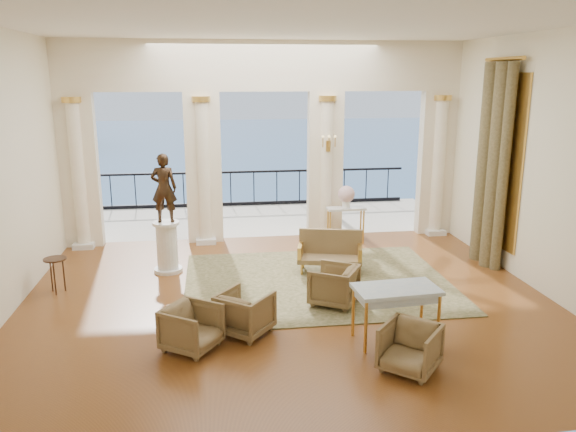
{
  "coord_description": "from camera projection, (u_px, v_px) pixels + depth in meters",
  "views": [
    {
      "loc": [
        -1.22,
        -8.86,
        3.75
      ],
      "look_at": [
        0.08,
        0.6,
        1.35
      ],
      "focal_mm": 35.0,
      "sensor_mm": 36.0,
      "label": 1
    }
  ],
  "objects": [
    {
      "name": "curtain",
      "position": [
        492.0,
        165.0,
        11.11
      ],
      "size": [
        0.33,
        1.4,
        4.09
      ],
      "color": "#4C4326",
      "rests_on": "ground"
    },
    {
      "name": "room_walls",
      "position": [
        299.0,
        140.0,
        7.82
      ],
      "size": [
        9.0,
        9.0,
        9.0
      ],
      "color": "white",
      "rests_on": "ground"
    },
    {
      "name": "window_frame",
      "position": [
        501.0,
        161.0,
        11.11
      ],
      "size": [
        0.04,
        1.6,
        3.4
      ],
      "primitive_type": "cube",
      "color": "gold",
      "rests_on": "room_walls"
    },
    {
      "name": "statue",
      "position": [
        164.0,
        188.0,
        10.63
      ],
      "size": [
        0.51,
        0.36,
        1.32
      ],
      "primitive_type": "imported",
      "rotation": [
        0.0,
        0.0,
        3.05
      ],
      "color": "#2F2015",
      "rests_on": "pedestal"
    },
    {
      "name": "pedestal",
      "position": [
        167.0,
        248.0,
        10.92
      ],
      "size": [
        0.55,
        0.55,
        1.01
      ],
      "color": "silver",
      "rests_on": "ground"
    },
    {
      "name": "balustrade",
      "position": [
        254.0,
        191.0,
        16.6
      ],
      "size": [
        9.0,
        0.06,
        1.03
      ],
      "color": "black",
      "rests_on": "terrace"
    },
    {
      "name": "arcade",
      "position": [
        265.0,
        129.0,
        12.63
      ],
      "size": [
        9.0,
        0.56,
        4.5
      ],
      "color": "beige",
      "rests_on": "ground"
    },
    {
      "name": "armchair_c",
      "position": [
        334.0,
        283.0,
        9.38
      ],
      "size": [
        0.94,
        0.96,
        0.74
      ],
      "primitive_type": "imported",
      "rotation": [
        0.0,
        0.0,
        -2.11
      ],
      "color": "#433920",
      "rests_on": "ground"
    },
    {
      "name": "settee",
      "position": [
        330.0,
        252.0,
        10.94
      ],
      "size": [
        1.33,
        0.81,
        0.82
      ],
      "rotation": [
        0.0,
        0.0,
        -0.24
      ],
      "color": "#433920",
      "rests_on": "ground"
    },
    {
      "name": "armchair_a",
      "position": [
        192.0,
        326.0,
        7.83
      ],
      "size": [
        0.92,
        0.93,
        0.71
      ],
      "primitive_type": "imported",
      "rotation": [
        0.0,
        0.0,
        0.97
      ],
      "color": "#433920",
      "rests_on": "ground"
    },
    {
      "name": "armchair_b",
      "position": [
        410.0,
        346.0,
        7.26
      ],
      "size": [
        0.93,
        0.93,
        0.7
      ],
      "primitive_type": "imported",
      "rotation": [
        0.0,
        0.0,
        -0.72
      ],
      "color": "#433920",
      "rests_on": "ground"
    },
    {
      "name": "palm_tree",
      "position": [
        328.0,
        62.0,
        15.2
      ],
      "size": [
        2.0,
        2.0,
        4.5
      ],
      "color": "#4C3823",
      "rests_on": "terrace"
    },
    {
      "name": "sea",
      "position": [
        221.0,
        157.0,
        68.7
      ],
      "size": [
        160.0,
        160.0,
        0.0
      ],
      "primitive_type": "plane",
      "color": "#2C5698",
      "rests_on": "ground"
    },
    {
      "name": "terrace",
      "position": [
        259.0,
        220.0,
        15.18
      ],
      "size": [
        10.0,
        3.6,
        0.1
      ],
      "primitive_type": "cube",
      "color": "beige",
      "rests_on": "ground"
    },
    {
      "name": "game_table",
      "position": [
        396.0,
        293.0,
        8.0
      ],
      "size": [
        1.24,
        0.74,
        0.82
      ],
      "rotation": [
        0.0,
        0.0,
        0.07
      ],
      "color": "#A2BACC",
      "rests_on": "ground"
    },
    {
      "name": "armchair_d",
      "position": [
        245.0,
        311.0,
        8.31
      ],
      "size": [
        0.95,
        0.94,
        0.72
      ],
      "primitive_type": "imported",
      "rotation": [
        0.0,
        0.0,
        2.48
      ],
      "color": "#433920",
      "rests_on": "ground"
    },
    {
      "name": "wall_sconce",
      "position": [
        328.0,
        145.0,
        12.61
      ],
      "size": [
        0.3,
        0.11,
        0.33
      ],
      "color": "gold",
      "rests_on": "arcade"
    },
    {
      "name": "floor",
      "position": [
        288.0,
        301.0,
        9.59
      ],
      "size": [
        9.0,
        9.0,
        0.0
      ],
      "primitive_type": "plane",
      "color": "#522B13",
      "rests_on": "ground"
    },
    {
      "name": "urn",
      "position": [
        346.0,
        195.0,
        12.66
      ],
      "size": [
        0.38,
        0.38,
        0.5
      ],
      "color": "white",
      "rests_on": "console_table"
    },
    {
      "name": "console_table",
      "position": [
        346.0,
        214.0,
        12.77
      ],
      "size": [
        0.88,
        0.36,
        0.83
      ],
      "rotation": [
        0.0,
        0.0,
        0.02
      ],
      "color": "silver",
      "rests_on": "ground"
    },
    {
      "name": "side_table",
      "position": [
        55.0,
        263.0,
        9.84
      ],
      "size": [
        0.39,
        0.39,
        0.64
      ],
      "color": "black",
      "rests_on": "ground"
    },
    {
      "name": "rug",
      "position": [
        317.0,
        282.0,
        10.45
      ],
      "size": [
        4.88,
        3.8,
        0.02
      ],
      "primitive_type": "cube",
      "rotation": [
        0.0,
        0.0,
        -0.0
      ],
      "color": "#32361B",
      "rests_on": "ground"
    }
  ]
}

